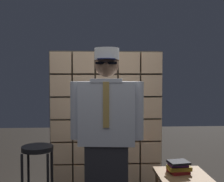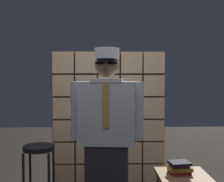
{
  "view_description": "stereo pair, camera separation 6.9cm",
  "coord_description": "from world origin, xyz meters",
  "px_view_note": "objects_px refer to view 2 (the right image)",
  "views": [
    {
      "loc": [
        -0.13,
        -2.38,
        1.5
      ],
      "look_at": [
        0.01,
        0.26,
        1.37
      ],
      "focal_mm": 44.9,
      "sensor_mm": 36.0,
      "label": 1
    },
    {
      "loc": [
        -0.06,
        -2.38,
        1.5
      ],
      "look_at": [
        0.01,
        0.26,
        1.37
      ],
      "focal_mm": 44.9,
      "sensor_mm": 36.0,
      "label": 2
    }
  ],
  "objects_px": {
    "standing_person": "(107,137)",
    "book_stack": "(180,168)",
    "bar_stool": "(39,163)",
    "side_table": "(183,181)"
  },
  "relations": [
    {
      "from": "standing_person",
      "to": "book_stack",
      "type": "distance_m",
      "value": 0.87
    },
    {
      "from": "standing_person",
      "to": "book_stack",
      "type": "relative_size",
      "value": 7.2
    },
    {
      "from": "bar_stool",
      "to": "side_table",
      "type": "distance_m",
      "value": 1.55
    },
    {
      "from": "bar_stool",
      "to": "book_stack",
      "type": "bearing_deg",
      "value": -6.69
    },
    {
      "from": "standing_person",
      "to": "bar_stool",
      "type": "bearing_deg",
      "value": 159.21
    },
    {
      "from": "side_table",
      "to": "standing_person",
      "type": "bearing_deg",
      "value": -168.92
    },
    {
      "from": "side_table",
      "to": "book_stack",
      "type": "xyz_separation_m",
      "value": [
        -0.03,
        0.03,
        0.13
      ]
    },
    {
      "from": "side_table",
      "to": "bar_stool",
      "type": "bearing_deg",
      "value": 172.26
    },
    {
      "from": "bar_stool",
      "to": "book_stack",
      "type": "xyz_separation_m",
      "value": [
        1.5,
        -0.18,
        -0.01
      ]
    },
    {
      "from": "bar_stool",
      "to": "side_table",
      "type": "bearing_deg",
      "value": -7.74
    }
  ]
}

